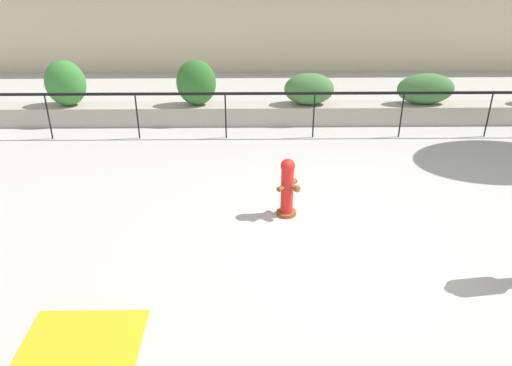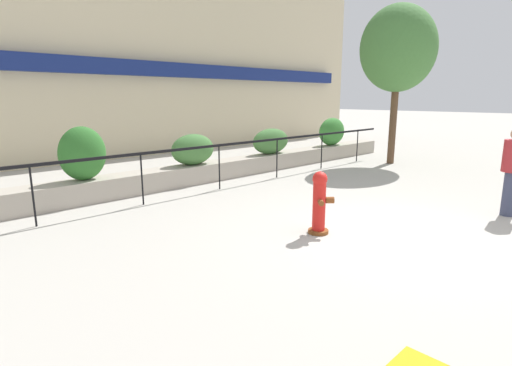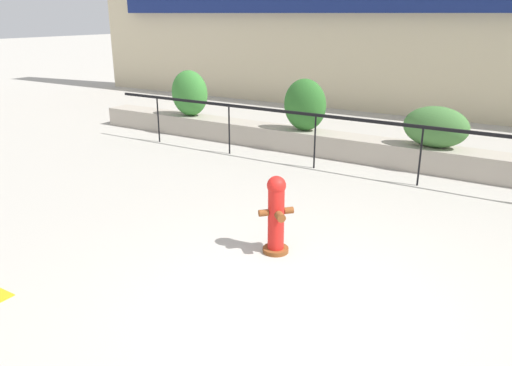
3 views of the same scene
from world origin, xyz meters
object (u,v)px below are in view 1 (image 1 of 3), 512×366
hedge_bush_0 (65,83)px  fire_hydrant (287,187)px  hedge_bush_2 (309,89)px  hedge_bush_3 (426,89)px  hedge_bush_1 (196,83)px

hedge_bush_0 → fire_hydrant: size_ratio=1.09×
hedge_bush_2 → fire_hydrant: size_ratio=1.20×
hedge_bush_0 → hedge_bush_3: size_ratio=0.79×
hedge_bush_1 → hedge_bush_3: bearing=0.0°
hedge_bush_0 → hedge_bush_2: bearing=0.0°
hedge_bush_1 → hedge_bush_3: (5.97, 0.00, -0.19)m
hedge_bush_1 → hedge_bush_3: size_ratio=0.79×
hedge_bush_1 → hedge_bush_3: hedge_bush_1 is taller
hedge_bush_1 → hedge_bush_2: hedge_bush_1 is taller
hedge_bush_0 → fire_hydrant: 7.30m
hedge_bush_0 → hedge_bush_3: 9.34m
hedge_bush_1 → fire_hydrant: 5.33m
hedge_bush_3 → hedge_bush_2: bearing=180.0°
hedge_bush_0 → hedge_bush_3: hedge_bush_0 is taller
fire_hydrant → hedge_bush_3: bearing=51.1°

